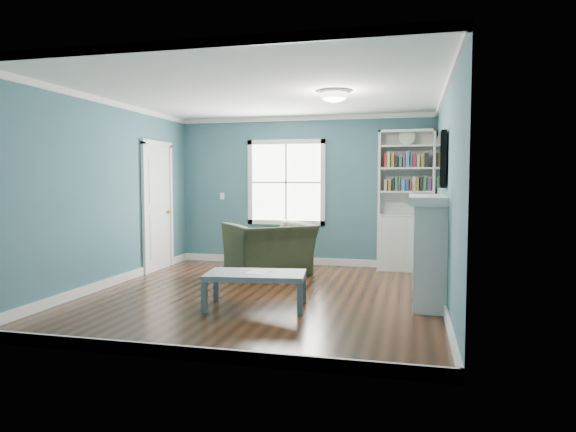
# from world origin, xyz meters

# --- Properties ---
(floor) EXTENTS (5.00, 5.00, 0.00)m
(floor) POSITION_xyz_m (0.00, 0.00, 0.00)
(floor) COLOR black
(floor) RESTS_ON ground
(room_walls) EXTENTS (5.00, 5.00, 5.00)m
(room_walls) POSITION_xyz_m (0.00, 0.00, 1.58)
(room_walls) COLOR #36626B
(room_walls) RESTS_ON ground
(trim) EXTENTS (4.50, 5.00, 2.60)m
(trim) POSITION_xyz_m (0.00, 0.00, 1.24)
(trim) COLOR white
(trim) RESTS_ON ground
(window) EXTENTS (1.40, 0.06, 1.50)m
(window) POSITION_xyz_m (-0.30, 2.49, 1.45)
(window) COLOR white
(window) RESTS_ON room_walls
(bookshelf) EXTENTS (0.90, 0.35, 2.31)m
(bookshelf) POSITION_xyz_m (1.77, 2.30, 0.92)
(bookshelf) COLOR silver
(bookshelf) RESTS_ON ground
(fireplace) EXTENTS (0.44, 1.58, 1.30)m
(fireplace) POSITION_xyz_m (2.08, 0.20, 0.64)
(fireplace) COLOR black
(fireplace) RESTS_ON ground
(tv) EXTENTS (0.06, 1.10, 0.65)m
(tv) POSITION_xyz_m (2.20, 0.20, 1.72)
(tv) COLOR black
(tv) RESTS_ON fireplace
(door) EXTENTS (0.12, 0.98, 2.17)m
(door) POSITION_xyz_m (-2.22, 1.40, 1.07)
(door) COLOR silver
(door) RESTS_ON ground
(ceiling_fixture) EXTENTS (0.38, 0.38, 0.15)m
(ceiling_fixture) POSITION_xyz_m (0.90, 0.10, 2.55)
(ceiling_fixture) COLOR white
(ceiling_fixture) RESTS_ON room_walls
(light_switch) EXTENTS (0.08, 0.01, 0.12)m
(light_switch) POSITION_xyz_m (-1.50, 2.48, 1.20)
(light_switch) COLOR white
(light_switch) RESTS_ON room_walls
(recliner) EXTENTS (1.46, 1.41, 1.08)m
(recliner) POSITION_xyz_m (-0.32, 1.46, 0.54)
(recliner) COLOR black
(recliner) RESTS_ON ground
(coffee_table) EXTENTS (1.21, 0.77, 0.41)m
(coffee_table) POSITION_xyz_m (0.11, -0.67, 0.36)
(coffee_table) COLOR #4F585F
(coffee_table) RESTS_ON ground
(paper_sheet) EXTENTS (0.27, 0.33, 0.00)m
(paper_sheet) POSITION_xyz_m (0.13, -0.65, 0.42)
(paper_sheet) COLOR white
(paper_sheet) RESTS_ON coffee_table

